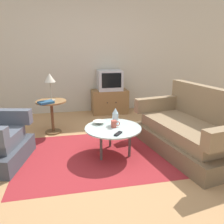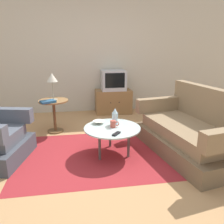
% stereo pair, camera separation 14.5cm
% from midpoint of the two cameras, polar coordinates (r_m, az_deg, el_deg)
% --- Properties ---
extents(ground_plane, '(16.00, 16.00, 0.00)m').
position_cam_midpoint_polar(ground_plane, '(3.18, -0.87, -11.53)').
color(ground_plane, '#AD7F51').
extents(back_wall, '(9.00, 0.12, 2.70)m').
position_cam_midpoint_polar(back_wall, '(5.23, -4.91, 14.94)').
color(back_wall, '#BCB29E').
rests_on(back_wall, ground).
extents(area_rug, '(2.63, 1.62, 0.00)m').
position_cam_midpoint_polar(area_rug, '(3.28, 1.34, -10.50)').
color(area_rug, maroon).
rests_on(area_rug, ground).
extents(couch, '(1.17, 1.80, 0.92)m').
position_cam_midpoint_polar(couch, '(3.44, 20.81, -4.95)').
color(couch, brown).
rests_on(couch, ground).
extents(coffee_table, '(0.79, 0.79, 0.40)m').
position_cam_midpoint_polar(coffee_table, '(3.13, 1.40, -4.51)').
color(coffee_table, '#B2C6C1').
rests_on(coffee_table, ground).
extents(side_table, '(0.51, 0.51, 0.58)m').
position_cam_midpoint_polar(side_table, '(4.05, -13.59, 0.74)').
color(side_table, olive).
rests_on(side_table, ground).
extents(tv_stand, '(0.80, 0.45, 0.53)m').
position_cam_midpoint_polar(tv_stand, '(5.13, 1.15, 2.72)').
color(tv_stand, olive).
rests_on(tv_stand, ground).
extents(television, '(0.53, 0.44, 0.44)m').
position_cam_midpoint_polar(television, '(5.03, 1.17, 8.10)').
color(television, '#B7B7BC').
rests_on(television, tv_stand).
extents(table_lamp, '(0.18, 0.18, 0.47)m').
position_cam_midpoint_polar(table_lamp, '(3.93, -14.00, 8.08)').
color(table_lamp, '#9E937A').
rests_on(table_lamp, side_table).
extents(vase, '(0.09, 0.09, 0.25)m').
position_cam_midpoint_polar(vase, '(3.20, 2.04, -1.19)').
color(vase, silver).
rests_on(vase, coffee_table).
extents(mug, '(0.13, 0.08, 0.10)m').
position_cam_midpoint_polar(mug, '(3.11, 1.67, -3.06)').
color(mug, '#B74C3D').
rests_on(mug, coffee_table).
extents(bowl, '(0.18, 0.18, 0.04)m').
position_cam_midpoint_polar(bowl, '(3.27, -2.10, -2.60)').
color(bowl, silver).
rests_on(bowl, coffee_table).
extents(tv_remote_dark, '(0.13, 0.14, 0.02)m').
position_cam_midpoint_polar(tv_remote_dark, '(2.88, 2.57, -5.56)').
color(tv_remote_dark, black).
rests_on(tv_remote_dark, coffee_table).
extents(book, '(0.28, 0.25, 0.04)m').
position_cam_midpoint_polar(book, '(3.85, -14.99, 2.57)').
color(book, navy).
rests_on(book, side_table).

